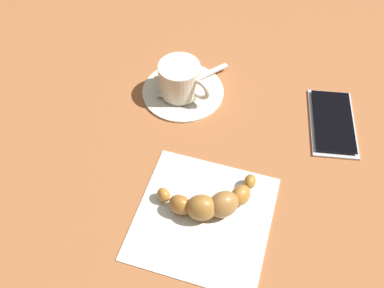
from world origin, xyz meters
The scene contains 8 objects.
ground_plane centered at (0.00, 0.00, 0.00)m, with size 1.80×1.80×0.00m, color #9F5D34.
saucer centered at (-0.13, -0.02, 0.00)m, with size 0.14×0.14×0.01m, color beige.
espresso_cup centered at (-0.12, -0.03, 0.04)m, with size 0.07×0.09×0.06m.
teaspoon centered at (-0.13, -0.03, 0.01)m, with size 0.11×0.12×0.01m.
sugar_packet centered at (-0.16, -0.04, 0.01)m, with size 0.06×0.02×0.01m, color tan.
napkin centered at (0.11, 0.04, 0.00)m, with size 0.19×0.18×0.00m, color silver.
croissant centered at (0.09, 0.05, 0.02)m, with size 0.09×0.14×0.04m.
cell_phone centered at (-0.09, 0.23, 0.00)m, with size 0.14×0.08×0.01m.
Camera 1 is at (0.39, 0.07, 0.54)m, focal length 40.53 mm.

